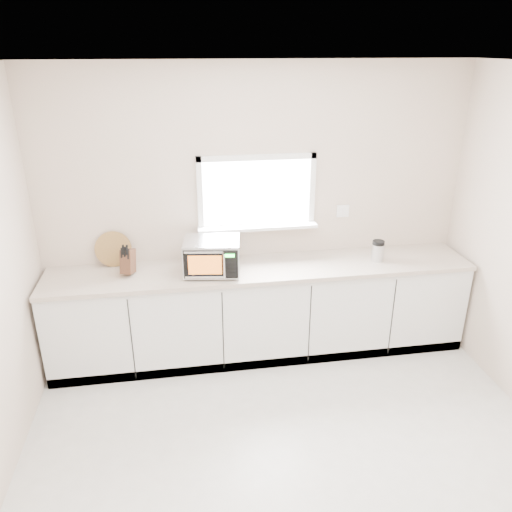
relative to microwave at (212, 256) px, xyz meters
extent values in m
plane|color=beige|center=(0.46, -1.63, -1.08)|extent=(4.00, 4.00, 0.00)
cube|color=beige|center=(0.46, 0.37, 0.27)|extent=(4.00, 0.02, 2.70)
cube|color=white|center=(0.46, 0.35, 0.47)|extent=(1.00, 0.02, 0.60)
cube|color=white|center=(0.46, 0.29, 0.15)|extent=(1.12, 0.16, 0.03)
cube|color=white|center=(0.46, 0.34, 0.79)|extent=(1.10, 0.04, 0.05)
cube|color=white|center=(0.46, 0.34, 0.14)|extent=(1.10, 0.04, 0.05)
cube|color=white|center=(-0.07, 0.34, 0.47)|extent=(0.05, 0.04, 0.70)
cube|color=white|center=(0.98, 0.34, 0.47)|extent=(0.05, 0.04, 0.70)
cube|color=white|center=(1.31, 0.36, 0.24)|extent=(0.12, 0.01, 0.12)
cube|color=silver|center=(0.46, 0.07, -0.64)|extent=(3.92, 0.60, 0.88)
cube|color=beige|center=(0.46, 0.06, -0.18)|extent=(3.92, 0.64, 0.04)
cylinder|color=black|center=(-0.22, -0.11, -0.16)|extent=(0.02, 0.02, 0.01)
cylinder|color=black|center=(-0.18, 0.18, -0.16)|extent=(0.02, 0.02, 0.01)
cylinder|color=black|center=(0.18, -0.17, -0.16)|extent=(0.02, 0.02, 0.01)
cylinder|color=black|center=(0.22, 0.12, -0.16)|extent=(0.02, 0.02, 0.01)
cube|color=silver|center=(0.00, 0.01, 0.00)|extent=(0.53, 0.43, 0.29)
cube|color=black|center=(-0.03, -0.18, 0.00)|extent=(0.46, 0.08, 0.26)
cube|color=orange|center=(-0.07, -0.18, 0.00)|extent=(0.28, 0.04, 0.17)
cylinder|color=silver|center=(0.09, -0.22, 0.00)|extent=(0.02, 0.02, 0.23)
cube|color=black|center=(0.14, -0.21, 0.00)|extent=(0.12, 0.02, 0.25)
cube|color=#19FF33|center=(0.14, -0.21, 0.08)|extent=(0.08, 0.02, 0.03)
cube|color=silver|center=(0.00, 0.01, 0.15)|extent=(0.53, 0.43, 0.01)
cube|color=#4D2C1B|center=(-0.74, 0.09, -0.04)|extent=(0.14, 0.22, 0.25)
cube|color=black|center=(-0.78, 0.05, 0.06)|extent=(0.02, 0.04, 0.09)
cube|color=black|center=(-0.75, 0.05, 0.07)|extent=(0.02, 0.04, 0.09)
cube|color=black|center=(-0.72, 0.04, 0.05)|extent=(0.02, 0.04, 0.09)
cube|color=black|center=(-0.76, 0.05, 0.09)|extent=(0.02, 0.04, 0.09)
cube|color=black|center=(-0.73, 0.04, 0.09)|extent=(0.02, 0.04, 0.09)
cylinder|color=olive|center=(-0.88, 0.31, 0.00)|extent=(0.33, 0.08, 0.33)
cylinder|color=silver|center=(1.56, 0.03, -0.08)|extent=(0.15, 0.15, 0.16)
cylinder|color=black|center=(1.56, 0.03, 0.02)|extent=(0.14, 0.14, 0.04)
camera|label=1|loc=(-0.26, -4.07, 1.73)|focal=35.00mm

